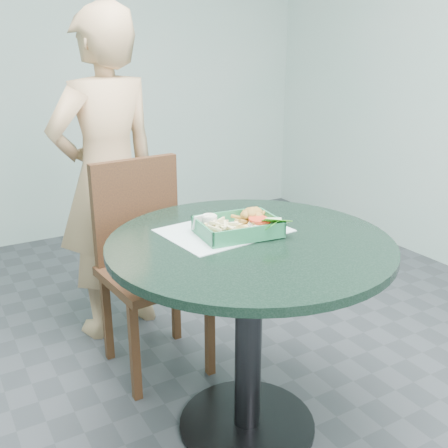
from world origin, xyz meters
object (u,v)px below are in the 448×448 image
diner_person (107,171)px  sauce_ramekin (209,226)px  food_basket (238,235)px  dining_chair (147,252)px  crab_sandwich (251,222)px  cafe_table (249,290)px

diner_person → sauce_ramekin: (0.07, -0.86, -0.03)m
food_basket → sauce_ramekin: size_ratio=4.93×
dining_chair → crab_sandwich: 0.64m
cafe_table → food_basket: bearing=98.9°
cafe_table → dining_chair: (-0.13, 0.63, -0.05)m
food_basket → crab_sandwich: (0.07, 0.02, 0.03)m
food_basket → sauce_ramekin: 0.11m
dining_chair → diner_person: diner_person is taller
sauce_ramekin → crab_sandwich: bearing=-17.0°
sauce_ramekin → cafe_table: bearing=-54.2°
dining_chair → sauce_ramekin: 0.57m
cafe_table → sauce_ramekin: sauce_ramekin is taller
cafe_table → sauce_ramekin: bearing=125.8°
crab_sandwich → cafe_table: bearing=-124.2°
dining_chair → crab_sandwich: (0.18, -0.55, 0.27)m
cafe_table → crab_sandwich: 0.24m
cafe_table → diner_person: bearing=99.5°
cafe_table → diner_person: (-0.17, 0.99, 0.25)m
food_basket → sauce_ramekin: (-0.08, 0.06, 0.03)m
food_basket → sauce_ramekin: sauce_ramekin is taller
cafe_table → food_basket: 0.20m
food_basket → diner_person: bearing=99.5°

